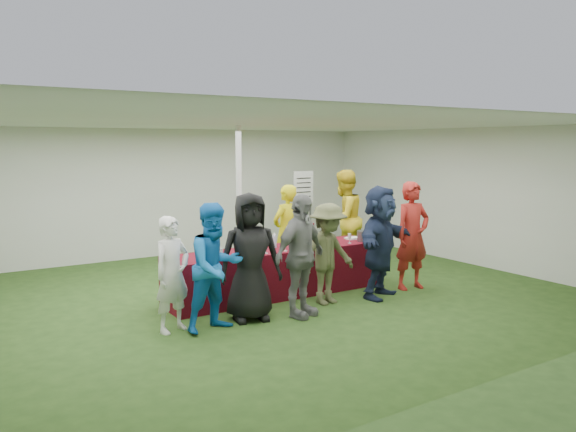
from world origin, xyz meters
TOP-DOWN VIEW (x-y plane):
  - ground at (0.00, 0.00)m, footprint 60.00×60.00m
  - tent at (0.50, 1.20)m, footprint 10.00×10.00m
  - serving_table at (0.52, -0.04)m, footprint 3.60×0.80m
  - wine_bottles at (1.06, 0.11)m, footprint 0.57×0.10m
  - wine_glasses at (0.11, -0.30)m, footprint 2.74×0.13m
  - water_bottle at (0.52, 0.04)m, footprint 0.07×0.07m
  - bar_towel at (2.09, 0.01)m, footprint 0.25×0.18m
  - dump_bucket at (2.09, -0.26)m, footprint 0.21×0.21m
  - wine_list_sign at (2.80, 2.60)m, footprint 0.50×0.03m
  - staff_pourer at (1.25, 0.84)m, footprint 0.70×0.55m
  - staff_back at (2.70, 1.06)m, footprint 1.05×0.90m
  - customer_0 at (-1.51, -0.82)m, footprint 0.63×0.53m
  - customer_1 at (-1.02, -1.07)m, footprint 0.90×0.75m
  - customer_2 at (-0.44, -0.92)m, footprint 0.95×0.73m
  - customer_3 at (0.21, -1.17)m, footprint 1.09×0.74m
  - customer_4 at (0.90, -0.87)m, footprint 1.04×0.69m
  - customer_5 at (1.81, -1.00)m, footprint 1.69×1.15m
  - customer_6 at (2.61, -0.89)m, footprint 0.68×0.48m

SIDE VIEW (x-z plane):
  - ground at x=0.00m, z-range 0.00..0.00m
  - serving_table at x=0.52m, z-range 0.00..0.75m
  - customer_0 at x=-1.51m, z-range 0.00..1.48m
  - customer_4 at x=0.90m, z-range 0.00..1.51m
  - bar_towel at x=2.09m, z-range 0.75..0.78m
  - customer_1 at x=-1.02m, z-range 0.00..1.65m
  - staff_pourer at x=1.25m, z-range 0.00..1.67m
  - dump_bucket at x=2.09m, z-range 0.75..0.93m
  - water_bottle at x=0.52m, z-range 0.74..0.97m
  - customer_3 at x=0.21m, z-range 0.00..1.71m
  - wine_glasses at x=0.11m, z-range 0.78..0.94m
  - customer_2 at x=-0.44m, z-range 0.00..1.74m
  - wine_bottles at x=1.06m, z-range 0.71..1.03m
  - customer_5 at x=1.81m, z-range 0.00..1.75m
  - customer_6 at x=2.61m, z-range 0.00..1.78m
  - staff_back at x=2.70m, z-range 0.00..1.89m
  - wine_list_sign at x=2.80m, z-range 0.42..2.22m
  - tent at x=0.50m, z-range -3.65..6.35m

